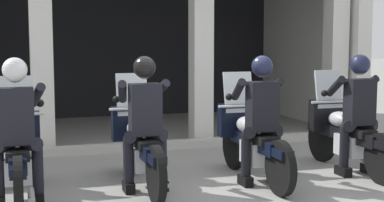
# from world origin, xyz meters

# --- Properties ---
(ground_plane) EXTENTS (80.00, 80.00, 0.00)m
(ground_plane) POSITION_xyz_m (0.00, 3.00, 0.00)
(ground_plane) COLOR gray
(station_building) EXTENTS (9.18, 4.38, 3.42)m
(station_building) POSITION_xyz_m (-0.39, 5.16, 2.14)
(station_building) COLOR black
(station_building) RESTS_ON ground
(kerb_strip) EXTENTS (8.68, 0.24, 0.12)m
(kerb_strip) POSITION_xyz_m (-0.39, 2.46, 0.06)
(kerb_strip) COLOR #B7B5AD
(kerb_strip) RESTS_ON ground
(motorcycle_far_left) EXTENTS (0.62, 2.04, 1.35)m
(motorcycle_far_left) POSITION_xyz_m (-2.13, 0.20, 0.50)
(motorcycle_far_left) COLOR black
(motorcycle_far_left) RESTS_ON ground
(police_officer_far_left) EXTENTS (0.63, 0.61, 1.58)m
(police_officer_far_left) POSITION_xyz_m (-2.13, -0.09, 0.94)
(police_officer_far_left) COLOR black
(police_officer_far_left) RESTS_ON ground
(motorcycle_center_left) EXTENTS (0.62, 2.04, 1.35)m
(motorcycle_center_left) POSITION_xyz_m (-0.71, 0.34, 0.50)
(motorcycle_center_left) COLOR black
(motorcycle_center_left) RESTS_ON ground
(police_officer_center_left) EXTENTS (0.63, 0.61, 1.58)m
(police_officer_center_left) POSITION_xyz_m (-0.71, 0.06, 0.94)
(police_officer_center_left) COLOR black
(police_officer_center_left) RESTS_ON ground
(motorcycle_center_right) EXTENTS (0.62, 2.04, 1.35)m
(motorcycle_center_right) POSITION_xyz_m (0.71, 0.20, 0.50)
(motorcycle_center_right) COLOR black
(motorcycle_center_right) RESTS_ON ground
(police_officer_center_right) EXTENTS (0.63, 0.61, 1.58)m
(police_officer_center_right) POSITION_xyz_m (0.71, -0.08, 0.94)
(police_officer_center_right) COLOR black
(police_officer_center_right) RESTS_ON ground
(motorcycle_far_right) EXTENTS (0.62, 2.04, 1.35)m
(motorcycle_far_right) POSITION_xyz_m (2.13, 0.27, 0.50)
(motorcycle_far_right) COLOR black
(motorcycle_far_right) RESTS_ON ground
(police_officer_far_right) EXTENTS (0.63, 0.61, 1.58)m
(police_officer_far_right) POSITION_xyz_m (2.13, -0.02, 0.94)
(police_officer_far_right) COLOR black
(police_officer_far_right) RESTS_ON ground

